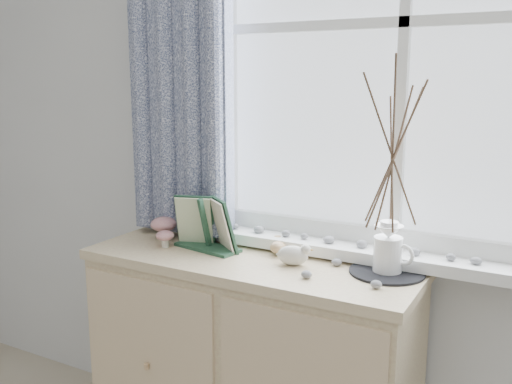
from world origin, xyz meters
TOP-DOWN VIEW (x-y plane):
  - sideboard at (-0.15, 1.75)m, footprint 1.20×0.45m
  - botanical_book at (-0.34, 1.74)m, footprint 0.31×0.18m
  - toadstool_cluster at (-0.54, 1.76)m, footprint 0.14×0.15m
  - wooden_eggs at (-0.09, 1.86)m, footprint 0.10×0.12m
  - songbird_figurine at (0.01, 1.75)m, footprint 0.16×0.10m
  - crocheted_doily at (0.32, 1.82)m, footprint 0.24×0.24m
  - twig_pitcher at (0.32, 1.82)m, footprint 0.29×0.29m
  - sideboard_pebbles at (0.20, 1.71)m, footprint 0.26×0.19m

SIDE VIEW (x-z plane):
  - sideboard at x=-0.15m, z-range 0.00..0.85m
  - crocheted_doily at x=0.32m, z-range 0.85..0.86m
  - sideboard_pebbles at x=0.20m, z-range 0.85..0.87m
  - wooden_eggs at x=-0.09m, z-range 0.84..0.91m
  - songbird_figurine at x=0.01m, z-range 0.85..0.93m
  - toadstool_cluster at x=-0.54m, z-range 0.86..0.95m
  - botanical_book at x=-0.34m, z-range 0.85..1.06m
  - twig_pitcher at x=0.32m, z-range 0.90..1.60m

